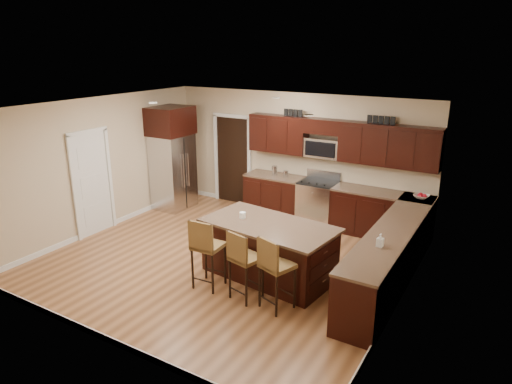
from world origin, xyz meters
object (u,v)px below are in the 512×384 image
Objects in this scene: refrigerator at (172,157)px; island at (269,252)px; stool_left at (206,246)px; stool_right at (274,265)px; range at (318,202)px; stool_mid at (243,258)px.

island is at bearing -27.12° from refrigerator.
stool_left reaches higher than stool_right.
refrigerator is (-3.55, 1.82, 0.78)m from island.
range is 0.47× the size of refrigerator.
range is 3.46m from refrigerator.
island is 1.98× the size of stool_left.
range is 2.58m from island.
range is 0.49× the size of island.
refrigerator is (-2.91, 2.66, 0.49)m from stool_left.
stool_right is at bearing -76.85° from range.
stool_right is (0.52, 0.00, 0.01)m from stool_mid.
refrigerator is (-4.10, 2.66, 0.52)m from stool_right.
stool_left is at bearing -161.06° from stool_right.
stool_right is 4.91m from refrigerator.
range is 1.00× the size of stool_right.
stool_right reaches higher than stool_mid.
stool_mid is at bearing -161.26° from stool_right.
stool_left is at bearing -42.46° from refrigerator.
range is 1.02× the size of stool_mid.
range is at bearing 102.32° from island.
stool_right is at bearing -2.84° from stool_left.
stool_mid is at bearing -2.68° from stool_left.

